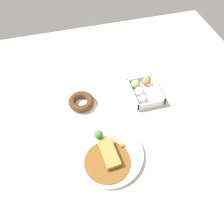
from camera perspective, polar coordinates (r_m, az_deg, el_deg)
The scene contains 4 objects.
ground_plane at distance 0.97m, azimuth 0.95°, elevation -4.77°, with size 1.60×1.60×0.00m, color #B2A893.
curry_plate at distance 0.90m, azimuth -0.99°, elevation -10.71°, with size 0.28×0.28×0.07m.
donut_box at distance 1.09m, azimuth 7.98°, elevation 5.27°, with size 0.17×0.14×0.06m.
chocolate_ring_donut at distance 1.05m, azimuth -7.88°, elevation 2.62°, with size 0.14×0.14×0.04m.
Camera 1 is at (0.49, -0.15, 0.83)m, focal length 35.70 mm.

